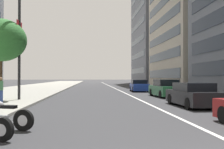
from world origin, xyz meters
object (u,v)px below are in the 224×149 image
object	(u,v)px
car_following_behind	(193,95)
street_lamp_with_banners	(24,25)
street_tree_by_lamp_post	(1,40)
car_mid_block_traffic	(165,89)
pedestrian_on_plaza	(1,91)
car_lead_in_lane	(139,86)
motorcycle_mid_row	(1,116)

from	to	relation	value
car_following_behind	street_lamp_with_banners	bearing A→B (deg)	68.01
car_following_behind	street_tree_by_lamp_post	bearing A→B (deg)	71.48
car_following_behind	car_mid_block_traffic	bearing A→B (deg)	-5.98
car_mid_block_traffic	pedestrian_on_plaza	bearing A→B (deg)	117.20
car_mid_block_traffic	street_tree_by_lamp_post	bearing A→B (deg)	104.85
car_lead_in_lane	pedestrian_on_plaza	xyz separation A→B (m)	(-15.09, 10.79, 0.26)
street_tree_by_lamp_post	pedestrian_on_plaza	bearing A→B (deg)	-161.26
street_lamp_with_banners	street_tree_by_lamp_post	bearing A→B (deg)	99.60
car_mid_block_traffic	street_lamp_with_banners	world-z (taller)	street_lamp_with_banners
motorcycle_mid_row	pedestrian_on_plaza	bearing A→B (deg)	-52.20
car_following_behind	street_tree_by_lamp_post	size ratio (longest dim) A/B	0.79
street_lamp_with_banners	car_lead_in_lane	bearing A→B (deg)	-40.06
car_following_behind	pedestrian_on_plaza	distance (m)	10.96
motorcycle_mid_row	car_lead_in_lane	world-z (taller)	car_lead_in_lane
motorcycle_mid_row	street_lamp_with_banners	size ratio (longest dim) A/B	0.25
street_lamp_with_banners	street_tree_by_lamp_post	world-z (taller)	street_lamp_with_banners
motorcycle_mid_row	car_following_behind	size ratio (longest dim) A/B	0.50
street_lamp_with_banners	pedestrian_on_plaza	world-z (taller)	street_lamp_with_banners
car_following_behind	pedestrian_on_plaza	size ratio (longest dim) A/B	2.84
car_mid_block_traffic	street_tree_by_lamp_post	distance (m)	13.44
motorcycle_mid_row	pedestrian_on_plaza	world-z (taller)	pedestrian_on_plaza
car_following_behind	car_lead_in_lane	distance (m)	16.01
motorcycle_mid_row	pedestrian_on_plaza	size ratio (longest dim) A/B	1.42
motorcycle_mid_row	car_lead_in_lane	xyz separation A→B (m)	(21.94, -8.47, 0.22)
car_lead_in_lane	street_lamp_with_banners	distance (m)	16.55
motorcycle_mid_row	car_lead_in_lane	distance (m)	23.52
motorcycle_mid_row	street_lamp_with_banners	xyz separation A→B (m)	(9.78, 1.75, 4.83)
car_following_behind	car_mid_block_traffic	distance (m)	7.47
car_mid_block_traffic	pedestrian_on_plaza	world-z (taller)	pedestrian_on_plaza
car_following_behind	street_lamp_with_banners	xyz separation A→B (m)	(3.84, 10.35, 4.61)
motorcycle_mid_row	car_mid_block_traffic	distance (m)	16.22
car_mid_block_traffic	pedestrian_on_plaza	size ratio (longest dim) A/B	2.88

